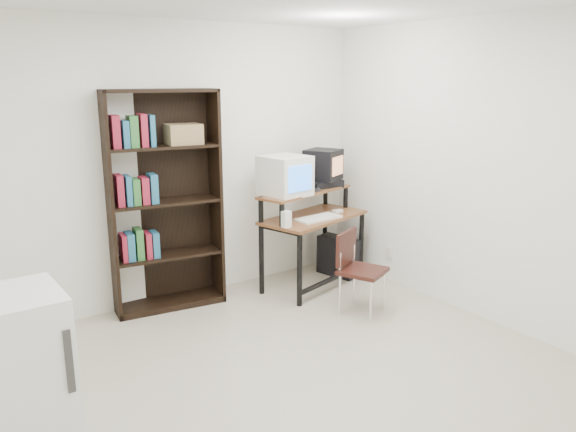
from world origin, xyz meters
TOP-DOWN VIEW (x-y plane):
  - floor at (0.00, 0.00)m, footprint 4.00×4.00m
  - back_wall at (0.00, 2.00)m, footprint 4.00×0.01m
  - right_wall at (2.00, 0.00)m, footprint 0.01×4.00m
  - computer_desk at (1.25, 1.51)m, footprint 1.23×0.83m
  - crt_monitor at (0.95, 1.57)m, footprint 0.47×0.47m
  - vcr at (1.51, 1.68)m, footprint 0.36×0.26m
  - crt_tv at (1.53, 1.70)m, footprint 0.44×0.44m
  - cd_spindle at (1.29, 1.53)m, footprint 0.12×0.12m
  - keyboard at (1.21, 1.37)m, footprint 0.49×0.25m
  - mousepad at (1.55, 1.48)m, footprint 0.23×0.19m
  - mouse at (1.56, 1.49)m, footprint 0.10×0.06m
  - desk_speaker at (0.77, 1.30)m, footprint 0.08×0.08m
  - pc_tower at (1.66, 1.59)m, footprint 0.29×0.48m
  - school_chair at (1.16, 0.73)m, footprint 0.49×0.49m
  - bookshelf at (-0.19, 1.86)m, footprint 1.03×0.46m
  - mini_fridge at (-1.72, 0.39)m, footprint 0.56×0.56m
  - wall_outlet at (1.99, 1.15)m, footprint 0.02×0.08m

SIDE VIEW (x-z plane):
  - floor at x=0.00m, z-range -0.01..0.00m
  - pc_tower at x=1.66m, z-range 0.00..0.42m
  - wall_outlet at x=1.99m, z-range 0.24..0.36m
  - school_chair at x=1.16m, z-range 0.08..0.83m
  - mini_fridge at x=-1.72m, z-range 0.00..0.93m
  - computer_desk at x=1.25m, z-range 0.19..1.17m
  - mousepad at x=1.55m, z-range 0.72..0.73m
  - keyboard at x=1.21m, z-range 0.72..0.75m
  - mouse at x=1.56m, z-range 0.73..0.76m
  - desk_speaker at x=0.77m, z-range 0.72..0.89m
  - cd_spindle at x=1.29m, z-range 0.97..1.02m
  - vcr at x=1.51m, z-range 0.97..1.05m
  - bookshelf at x=-0.19m, z-range 0.02..2.02m
  - crt_monitor at x=0.95m, z-range 0.97..1.36m
  - crt_tv at x=1.53m, z-range 1.05..1.36m
  - back_wall at x=0.00m, z-range 0.00..2.60m
  - right_wall at x=2.00m, z-range 0.00..2.60m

